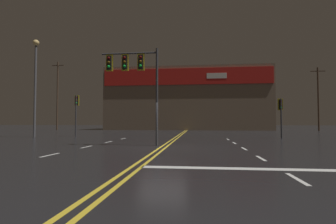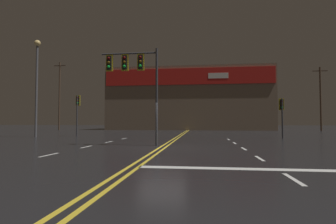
{
  "view_description": "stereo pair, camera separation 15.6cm",
  "coord_description": "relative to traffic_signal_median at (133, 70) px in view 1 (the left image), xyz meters",
  "views": [
    {
      "loc": [
        1.86,
        -13.84,
        1.37
      ],
      "look_at": [
        0.0,
        2.53,
        2.0
      ],
      "focal_mm": 28.0,
      "sensor_mm": 36.0,
      "label": 1
    },
    {
      "loc": [
        2.01,
        -13.82,
        1.37
      ],
      "look_at": [
        0.0,
        2.53,
        2.0
      ],
      "focal_mm": 28.0,
      "sensor_mm": 36.0,
      "label": 2
    }
  ],
  "objects": [
    {
      "name": "ground_plane",
      "position": [
        1.93,
        -1.15,
        -4.44
      ],
      "size": [
        200.0,
        200.0,
        0.0
      ],
      "primitive_type": "plane",
      "color": "black"
    },
    {
      "name": "utility_pole_row",
      "position": [
        -0.36,
        28.21,
        1.1
      ],
      "size": [
        45.39,
        0.26,
        11.93
      ],
      "color": "#4C3828",
      "rests_on": "ground"
    },
    {
      "name": "building_backdrop",
      "position": [
        1.93,
        32.77,
        0.94
      ],
      "size": [
        28.23,
        10.23,
        10.73
      ],
      "color": "#7A6651",
      "rests_on": "ground"
    },
    {
      "name": "road_markings",
      "position": [
        2.64,
        -2.15,
        -4.44
      ],
      "size": [
        12.56,
        60.0,
        0.01
      ],
      "color": "gold",
      "rests_on": "ground"
    },
    {
      "name": "traffic_signal_corner_northwest",
      "position": [
        -7.76,
        8.89,
        -1.54
      ],
      "size": [
        0.42,
        0.36,
        3.94
      ],
      "color": "#38383D",
      "rests_on": "ground"
    },
    {
      "name": "traffic_signal_corner_northeast",
      "position": [
        10.79,
        8.08,
        -1.98
      ],
      "size": [
        0.42,
        0.36,
        3.36
      ],
      "color": "#38383D",
      "rests_on": "ground"
    },
    {
      "name": "streetlight_near_left",
      "position": [
        -10.88,
        7.16,
        1.28
      ],
      "size": [
        0.56,
        0.56,
        8.9
      ],
      "color": "#59595E",
      "rests_on": "ground"
    },
    {
      "name": "traffic_signal_median",
      "position": [
        0.0,
        0.0,
        0.0
      ],
      "size": [
        3.42,
        0.36,
        5.69
      ],
      "color": "#38383D",
      "rests_on": "ground"
    }
  ]
}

